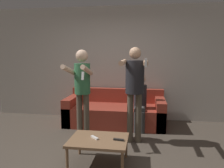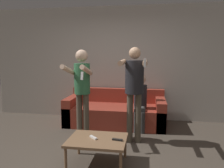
{
  "view_description": "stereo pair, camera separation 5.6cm",
  "coord_description": "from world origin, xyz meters",
  "views": [
    {
      "loc": [
        0.65,
        -3.06,
        1.58
      ],
      "look_at": [
        0.0,
        1.19,
        0.98
      ],
      "focal_mm": 35.0,
      "sensor_mm": 36.0,
      "label": 1
    },
    {
      "loc": [
        0.71,
        -3.05,
        1.58
      ],
      "look_at": [
        0.0,
        1.19,
        0.98
      ],
      "focal_mm": 35.0,
      "sensor_mm": 36.0,
      "label": 2
    }
  ],
  "objects": [
    {
      "name": "ground_plane",
      "position": [
        0.0,
        0.0,
        0.0
      ],
      "size": [
        14.0,
        14.0,
        0.0
      ],
      "primitive_type": "plane",
      "color": "#4C4238"
    },
    {
      "name": "wall_back",
      "position": [
        0.0,
        2.2,
        1.35
      ],
      "size": [
        6.4,
        0.06,
        2.7
      ],
      "color": "#B7B2A8",
      "rests_on": "ground_plane"
    },
    {
      "name": "couch",
      "position": [
        0.0,
        1.69,
        0.27
      ],
      "size": [
        2.17,
        0.95,
        0.76
      ],
      "color": "#9E3828",
      "rests_on": "ground_plane"
    },
    {
      "name": "person_standing_left",
      "position": [
        -0.47,
        0.71,
        1.02
      ],
      "size": [
        0.41,
        0.69,
        1.65
      ],
      "color": "brown",
      "rests_on": "ground_plane"
    },
    {
      "name": "person_standing_right",
      "position": [
        0.47,
        0.71,
        1.07
      ],
      "size": [
        0.45,
        0.73,
        1.69
      ],
      "color": "brown",
      "rests_on": "ground_plane"
    },
    {
      "name": "person_seated",
      "position": [
        0.56,
        1.45,
        0.64
      ],
      "size": [
        0.27,
        0.51,
        1.17
      ],
      "color": "#383838",
      "rests_on": "ground_plane"
    },
    {
      "name": "coffee_table",
      "position": [
        0.02,
        -0.17,
        0.35
      ],
      "size": [
        0.82,
        0.63,
        0.38
      ],
      "color": "#846042",
      "rests_on": "ground_plane"
    },
    {
      "name": "remote_near",
      "position": [
        0.31,
        -0.19,
        0.4
      ],
      "size": [
        0.15,
        0.06,
        0.02
      ],
      "color": "black",
      "rests_on": "coffee_table"
    },
    {
      "name": "remote_far",
      "position": [
        -0.04,
        -0.16,
        0.4
      ],
      "size": [
        0.13,
        0.13,
        0.02
      ],
      "color": "white",
      "rests_on": "coffee_table"
    }
  ]
}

